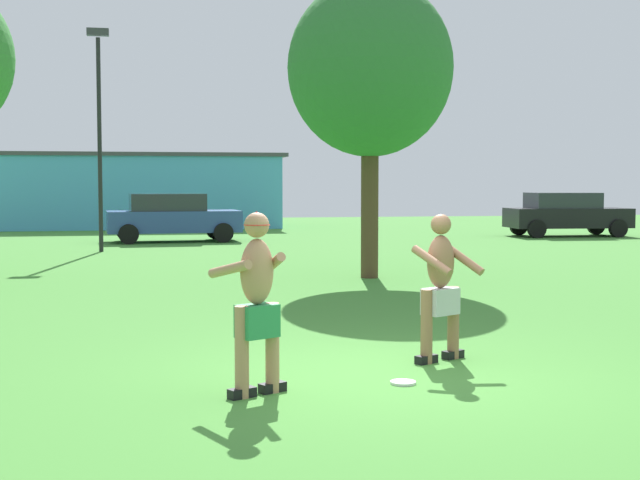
{
  "coord_description": "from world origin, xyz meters",
  "views": [
    {
      "loc": [
        -2.3,
        -8.59,
        1.96
      ],
      "look_at": [
        -0.27,
        1.98,
        1.26
      ],
      "focal_mm": 49.78,
      "sensor_mm": 36.0,
      "label": 1
    }
  ],
  "objects_px": {
    "player_with_cap": "(257,295)",
    "player_in_gray": "(441,284)",
    "lamp_post": "(99,117)",
    "car_blue_near_post": "(172,217)",
    "frisbee": "(403,382)",
    "car_black_mid_lot": "(566,214)",
    "tree_behind_players": "(370,69)"
  },
  "relations": [
    {
      "from": "car_black_mid_lot",
      "to": "lamp_post",
      "type": "relative_size",
      "value": 0.71
    },
    {
      "from": "frisbee",
      "to": "car_black_mid_lot",
      "type": "xyz_separation_m",
      "value": [
        12.41,
        21.61,
        0.81
      ]
    },
    {
      "from": "player_in_gray",
      "to": "car_blue_near_post",
      "type": "height_order",
      "value": "player_in_gray"
    },
    {
      "from": "frisbee",
      "to": "player_with_cap",
      "type": "bearing_deg",
      "value": -173.02
    },
    {
      "from": "player_in_gray",
      "to": "lamp_post",
      "type": "height_order",
      "value": "lamp_post"
    },
    {
      "from": "frisbee",
      "to": "car_blue_near_post",
      "type": "xyz_separation_m",
      "value": [
        -1.69,
        21.32,
        0.81
      ]
    },
    {
      "from": "frisbee",
      "to": "car_blue_near_post",
      "type": "height_order",
      "value": "car_blue_near_post"
    },
    {
      "from": "player_in_gray",
      "to": "car_black_mid_lot",
      "type": "height_order",
      "value": "player_in_gray"
    },
    {
      "from": "lamp_post",
      "to": "frisbee",
      "type": "bearing_deg",
      "value": -77.81
    },
    {
      "from": "player_in_gray",
      "to": "car_blue_near_post",
      "type": "relative_size",
      "value": 0.36
    },
    {
      "from": "player_with_cap",
      "to": "tree_behind_players",
      "type": "relative_size",
      "value": 0.28
    },
    {
      "from": "car_blue_near_post",
      "to": "car_black_mid_lot",
      "type": "xyz_separation_m",
      "value": [
        14.1,
        0.29,
        0.0
      ]
    },
    {
      "from": "player_with_cap",
      "to": "car_blue_near_post",
      "type": "xyz_separation_m",
      "value": [
        -0.24,
        21.5,
        -0.11
      ]
    },
    {
      "from": "frisbee",
      "to": "player_in_gray",
      "type": "bearing_deg",
      "value": 54.26
    },
    {
      "from": "player_with_cap",
      "to": "frisbee",
      "type": "bearing_deg",
      "value": 6.98
    },
    {
      "from": "player_with_cap",
      "to": "car_blue_near_post",
      "type": "bearing_deg",
      "value": 90.64
    },
    {
      "from": "tree_behind_players",
      "to": "car_blue_near_post",
      "type": "bearing_deg",
      "value": 107.24
    },
    {
      "from": "player_with_cap",
      "to": "player_in_gray",
      "type": "height_order",
      "value": "player_with_cap"
    },
    {
      "from": "player_with_cap",
      "to": "lamp_post",
      "type": "xyz_separation_m",
      "value": [
        -2.31,
        17.6,
        2.84
      ]
    },
    {
      "from": "player_in_gray",
      "to": "frisbee",
      "type": "xyz_separation_m",
      "value": [
        -0.71,
        -0.99,
        -0.83
      ]
    },
    {
      "from": "player_in_gray",
      "to": "frisbee",
      "type": "height_order",
      "value": "player_in_gray"
    },
    {
      "from": "car_blue_near_post",
      "to": "car_black_mid_lot",
      "type": "relative_size",
      "value": 1.0
    },
    {
      "from": "frisbee",
      "to": "car_black_mid_lot",
      "type": "bearing_deg",
      "value": 60.13
    },
    {
      "from": "lamp_post",
      "to": "car_blue_near_post",
      "type": "bearing_deg",
      "value": 62.03
    },
    {
      "from": "car_blue_near_post",
      "to": "frisbee",
      "type": "bearing_deg",
      "value": -85.47
    },
    {
      "from": "player_with_cap",
      "to": "car_black_mid_lot",
      "type": "height_order",
      "value": "player_with_cap"
    },
    {
      "from": "car_blue_near_post",
      "to": "car_black_mid_lot",
      "type": "bearing_deg",
      "value": 1.17
    },
    {
      "from": "lamp_post",
      "to": "tree_behind_players",
      "type": "height_order",
      "value": "lamp_post"
    },
    {
      "from": "player_in_gray",
      "to": "lamp_post",
      "type": "xyz_separation_m",
      "value": [
        -4.47,
        16.43,
        2.92
      ]
    },
    {
      "from": "player_in_gray",
      "to": "car_black_mid_lot",
      "type": "distance_m",
      "value": 23.72
    },
    {
      "from": "lamp_post",
      "to": "tree_behind_players",
      "type": "relative_size",
      "value": 1.02
    },
    {
      "from": "player_with_cap",
      "to": "car_blue_near_post",
      "type": "distance_m",
      "value": 21.5
    }
  ]
}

